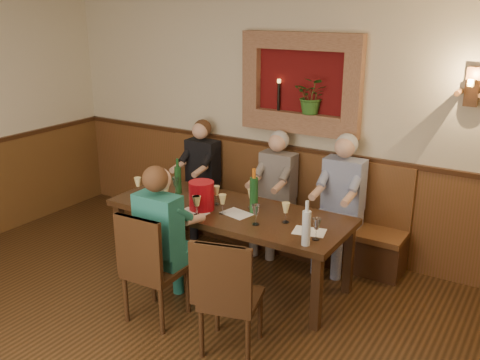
{
  "coord_description": "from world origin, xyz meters",
  "views": [
    {
      "loc": [
        2.66,
        -2.22,
        2.66
      ],
      "look_at": [
        0.1,
        1.9,
        1.05
      ],
      "focal_mm": 40.0,
      "sensor_mm": 36.0,
      "label": 1
    }
  ],
  "objects_px": {
    "bench": "(274,218)",
    "person_bench_mid": "(274,202)",
    "dining_table": "(229,216)",
    "person_bench_right": "(339,214)",
    "person_chair_front": "(167,252)",
    "person_bench_left": "(199,186)",
    "water_bottle": "(306,227)",
    "spittoon_bucket": "(202,196)",
    "chair_near_right": "(231,317)",
    "chair_near_left": "(155,288)",
    "wine_bottle_green_a": "(254,194)",
    "wine_bottle_green_b": "(178,179)"
  },
  "relations": [
    {
      "from": "chair_near_left",
      "to": "person_bench_mid",
      "type": "distance_m",
      "value": 1.82
    },
    {
      "from": "person_bench_left",
      "to": "spittoon_bucket",
      "type": "distance_m",
      "value": 1.28
    },
    {
      "from": "dining_table",
      "to": "person_bench_mid",
      "type": "xyz_separation_m",
      "value": [
        0.05,
        0.84,
        -0.12
      ]
    },
    {
      "from": "dining_table",
      "to": "person_chair_front",
      "type": "relative_size",
      "value": 1.73
    },
    {
      "from": "wine_bottle_green_a",
      "to": "chair_near_left",
      "type": "bearing_deg",
      "value": -111.64
    },
    {
      "from": "person_bench_mid",
      "to": "wine_bottle_green_b",
      "type": "bearing_deg",
      "value": -134.89
    },
    {
      "from": "spittoon_bucket",
      "to": "person_bench_mid",
      "type": "bearing_deg",
      "value": 74.62
    },
    {
      "from": "chair_near_right",
      "to": "wine_bottle_green_b",
      "type": "relative_size",
      "value": 2.59
    },
    {
      "from": "person_bench_left",
      "to": "spittoon_bucket",
      "type": "height_order",
      "value": "person_bench_left"
    },
    {
      "from": "person_bench_mid",
      "to": "spittoon_bucket",
      "type": "height_order",
      "value": "person_bench_mid"
    },
    {
      "from": "bench",
      "to": "person_bench_left",
      "type": "xyz_separation_m",
      "value": [
        -0.97,
        -0.1,
        0.23
      ]
    },
    {
      "from": "person_bench_mid",
      "to": "wine_bottle_green_a",
      "type": "distance_m",
      "value": 0.9
    },
    {
      "from": "person_bench_mid",
      "to": "wine_bottle_green_a",
      "type": "relative_size",
      "value": 3.1
    },
    {
      "from": "dining_table",
      "to": "chair_near_right",
      "type": "bearing_deg",
      "value": -56.26
    },
    {
      "from": "person_bench_left",
      "to": "person_chair_front",
      "type": "distance_m",
      "value": 1.82
    },
    {
      "from": "person_chair_front",
      "to": "wine_bottle_green_b",
      "type": "relative_size",
      "value": 3.63
    },
    {
      "from": "person_bench_left",
      "to": "person_bench_mid",
      "type": "height_order",
      "value": "person_bench_left"
    },
    {
      "from": "person_bench_right",
      "to": "person_chair_front",
      "type": "bearing_deg",
      "value": -120.89
    },
    {
      "from": "person_bench_mid",
      "to": "chair_near_left",
      "type": "bearing_deg",
      "value": -96.32
    },
    {
      "from": "person_bench_left",
      "to": "wine_bottle_green_a",
      "type": "bearing_deg",
      "value": -32.66
    },
    {
      "from": "chair_near_left",
      "to": "person_chair_front",
      "type": "distance_m",
      "value": 0.33
    },
    {
      "from": "person_bench_right",
      "to": "chair_near_right",
      "type": "bearing_deg",
      "value": -95.06
    },
    {
      "from": "wine_bottle_green_a",
      "to": "dining_table",
      "type": "bearing_deg",
      "value": -168.15
    },
    {
      "from": "spittoon_bucket",
      "to": "water_bottle",
      "type": "bearing_deg",
      "value": -9.63
    },
    {
      "from": "person_chair_front",
      "to": "chair_near_left",
      "type": "bearing_deg",
      "value": -89.68
    },
    {
      "from": "dining_table",
      "to": "chair_near_right",
      "type": "height_order",
      "value": "chair_near_right"
    },
    {
      "from": "dining_table",
      "to": "person_chair_front",
      "type": "height_order",
      "value": "person_chair_front"
    },
    {
      "from": "spittoon_bucket",
      "to": "person_chair_front",
      "type": "bearing_deg",
      "value": -83.65
    },
    {
      "from": "chair_near_left",
      "to": "wine_bottle_green_b",
      "type": "height_order",
      "value": "wine_bottle_green_b"
    },
    {
      "from": "chair_near_right",
      "to": "water_bottle",
      "type": "xyz_separation_m",
      "value": [
        0.33,
        0.64,
        0.62
      ]
    },
    {
      "from": "person_bench_right",
      "to": "water_bottle",
      "type": "height_order",
      "value": "person_bench_right"
    },
    {
      "from": "person_bench_right",
      "to": "spittoon_bucket",
      "type": "relative_size",
      "value": 5.07
    },
    {
      "from": "person_bench_left",
      "to": "person_bench_mid",
      "type": "xyz_separation_m",
      "value": [
        1.03,
        0.0,
        -0.0
      ]
    },
    {
      "from": "chair_near_right",
      "to": "person_bench_mid",
      "type": "relative_size",
      "value": 0.73
    },
    {
      "from": "dining_table",
      "to": "wine_bottle_green_a",
      "type": "bearing_deg",
      "value": 11.85
    },
    {
      "from": "person_chair_front",
      "to": "water_bottle",
      "type": "bearing_deg",
      "value": 20.69
    },
    {
      "from": "bench",
      "to": "chair_near_right",
      "type": "relative_size",
      "value": 3.02
    },
    {
      "from": "chair_near_right",
      "to": "spittoon_bucket",
      "type": "xyz_separation_m",
      "value": [
        -0.88,
        0.84,
        0.6
      ]
    },
    {
      "from": "person_chair_front",
      "to": "spittoon_bucket",
      "type": "bearing_deg",
      "value": 96.35
    },
    {
      "from": "person_bench_mid",
      "to": "water_bottle",
      "type": "relative_size",
      "value": 3.48
    },
    {
      "from": "dining_table",
      "to": "wine_bottle_green_b",
      "type": "distance_m",
      "value": 0.74
    },
    {
      "from": "bench",
      "to": "person_bench_mid",
      "type": "distance_m",
      "value": 0.26
    },
    {
      "from": "dining_table",
      "to": "bench",
      "type": "relative_size",
      "value": 0.8
    },
    {
      "from": "spittoon_bucket",
      "to": "wine_bottle_green_a",
      "type": "relative_size",
      "value": 0.64
    },
    {
      "from": "chair_near_right",
      "to": "water_bottle",
      "type": "relative_size",
      "value": 2.55
    },
    {
      "from": "wine_bottle_green_b",
      "to": "wine_bottle_green_a",
      "type": "bearing_deg",
      "value": -2.4
    },
    {
      "from": "person_bench_left",
      "to": "water_bottle",
      "type": "height_order",
      "value": "person_bench_left"
    },
    {
      "from": "person_bench_right",
      "to": "wine_bottle_green_a",
      "type": "distance_m",
      "value": 1.03
    },
    {
      "from": "person_bench_left",
      "to": "water_bottle",
      "type": "bearing_deg",
      "value": -31.17
    },
    {
      "from": "chair_near_right",
      "to": "wine_bottle_green_a",
      "type": "xyz_separation_m",
      "value": [
        -0.4,
        1.04,
        0.64
      ]
    }
  ]
}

